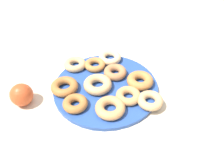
{
  "coord_description": "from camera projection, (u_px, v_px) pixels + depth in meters",
  "views": [
    {
      "loc": [
        0.4,
        0.43,
        0.57
      ],
      "look_at": [
        0.0,
        0.03,
        0.04
      ],
      "focal_mm": 38.65,
      "sensor_mm": 36.0,
      "label": 1
    }
  ],
  "objects": [
    {
      "name": "apple",
      "position": [
        22.0,
        95.0,
        0.75
      ],
      "size": [
        0.07,
        0.07,
        0.07
      ],
      "primitive_type": "sphere",
      "color": "#CC4C23",
      "rests_on": "ground_plane"
    },
    {
      "name": "donut_3",
      "position": [
        140.0,
        81.0,
        0.81
      ],
      "size": [
        0.12,
        0.12,
        0.03
      ],
      "primitive_type": "torus",
      "rotation": [
        0.0,
        0.0,
        2.5
      ],
      "color": "#BC7A3D",
      "rests_on": "donut_plate"
    },
    {
      "name": "donut_1",
      "position": [
        110.0,
        108.0,
        0.72
      ],
      "size": [
        0.12,
        0.12,
        0.03
      ],
      "primitive_type": "torus",
      "rotation": [
        0.0,
        0.0,
        5.79
      ],
      "color": "tan",
      "rests_on": "donut_plate"
    },
    {
      "name": "donut_9",
      "position": [
        95.0,
        65.0,
        0.88
      ],
      "size": [
        0.09,
        0.09,
        0.02
      ],
      "primitive_type": "torus",
      "rotation": [
        0.0,
        0.0,
        6.12
      ],
      "color": "#BC7A3D",
      "rests_on": "donut_plate"
    },
    {
      "name": "donut_4",
      "position": [
        128.0,
        96.0,
        0.76
      ],
      "size": [
        0.11,
        0.11,
        0.03
      ],
      "primitive_type": "torus",
      "rotation": [
        0.0,
        0.0,
        3.91
      ],
      "color": "tan",
      "rests_on": "donut_plate"
    },
    {
      "name": "donut_10",
      "position": [
        115.0,
        72.0,
        0.85
      ],
      "size": [
        0.1,
        0.1,
        0.03
      ],
      "primitive_type": "torus",
      "rotation": [
        0.0,
        0.0,
        3.34
      ],
      "color": "#B27547",
      "rests_on": "donut_plate"
    },
    {
      "name": "donut_6",
      "position": [
        150.0,
        101.0,
        0.75
      ],
      "size": [
        0.11,
        0.11,
        0.03
      ],
      "primitive_type": "torus",
      "rotation": [
        0.0,
        0.0,
        3.71
      ],
      "color": "tan",
      "rests_on": "donut_plate"
    },
    {
      "name": "ground_plane",
      "position": [
        106.0,
        89.0,
        0.82
      ],
      "size": [
        2.4,
        2.4,
        0.0
      ],
      "primitive_type": "plane",
      "color": "beige"
    },
    {
      "name": "donut_2",
      "position": [
        98.0,
        84.0,
        0.8
      ],
      "size": [
        0.11,
        0.11,
        0.03
      ],
      "primitive_type": "torus",
      "rotation": [
        0.0,
        0.0,
        4.92
      ],
      "color": "tan",
      "rests_on": "donut_plate"
    },
    {
      "name": "donut_7",
      "position": [
        110.0,
        57.0,
        0.91
      ],
      "size": [
        0.12,
        0.12,
        0.02
      ],
      "primitive_type": "torus",
      "rotation": [
        0.0,
        0.0,
        3.93
      ],
      "color": "#EABC84",
      "rests_on": "donut_plate"
    },
    {
      "name": "donut_plate",
      "position": [
        106.0,
        88.0,
        0.82
      ],
      "size": [
        0.35,
        0.35,
        0.01
      ],
      "primitive_type": "cylinder",
      "color": "#284C9E",
      "rests_on": "ground_plane"
    },
    {
      "name": "donut_0",
      "position": [
        64.0,
        86.0,
        0.79
      ],
      "size": [
        0.12,
        0.12,
        0.03
      ],
      "primitive_type": "torus",
      "rotation": [
        0.0,
        0.0,
        5.06
      ],
      "color": "#AD6B33",
      "rests_on": "donut_plate"
    },
    {
      "name": "donut_5",
      "position": [
        75.0,
        64.0,
        0.88
      ],
      "size": [
        0.08,
        0.08,
        0.02
      ],
      "primitive_type": "torus",
      "rotation": [
        0.0,
        0.0,
        0.02
      ],
      "color": "tan",
      "rests_on": "donut_plate"
    },
    {
      "name": "donut_8",
      "position": [
        76.0,
        104.0,
        0.74
      ],
      "size": [
        0.1,
        0.1,
        0.03
      ],
      "primitive_type": "torus",
      "rotation": [
        0.0,
        0.0,
        3.49
      ],
      "color": "#AD6B33",
      "rests_on": "donut_plate"
    }
  ]
}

